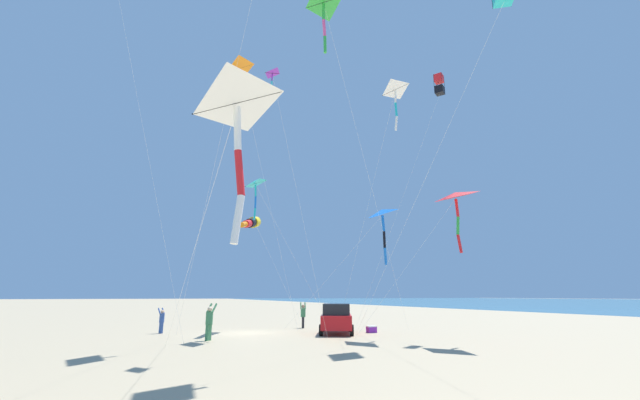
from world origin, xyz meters
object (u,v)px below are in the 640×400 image
(parked_car, at_px, (336,318))
(kite_delta_orange_high_right, at_px, (273,75))
(cooler_box, at_px, (371,329))
(person_child_grey_jacket, at_px, (303,314))
(person_child_green_jacket, at_px, (162,319))
(kite_delta_yellow_midlevel, at_px, (236,103))
(kite_windsock_striped_overhead, at_px, (251,223))
(kite_delta_red_high_left, at_px, (455,197))
(kite_delta_long_streamer_right, at_px, (255,184))
(kite_delta_teal_far_right, at_px, (395,90))
(person_adult_flyer, at_px, (209,320))
(kite_delta_magenta_far_left, at_px, (382,214))
(kite_delta_checkered_midright, at_px, (238,69))
(kite_box_long_streamer_left, at_px, (439,85))
(kite_delta_rainbow_low_near, at_px, (323,3))

(parked_car, distance_m, kite_delta_orange_high_right, 15.19)
(cooler_box, xyz_separation_m, person_child_grey_jacket, (-2.93, 5.19, 0.80))
(person_child_green_jacket, distance_m, kite_delta_yellow_midlevel, 21.54)
(cooler_box, bearing_deg, kite_windsock_striped_overhead, 148.57)
(person_child_grey_jacket, bearing_deg, kite_delta_red_high_left, -70.65)
(parked_car, relative_size, kite_delta_red_high_left, 0.59)
(kite_delta_yellow_midlevel, bearing_deg, kite_delta_long_streamer_right, 76.52)
(kite_delta_teal_far_right, bearing_deg, person_adult_flyer, 157.37)
(cooler_box, xyz_separation_m, person_child_green_jacket, (-12.79, 4.46, 0.65))
(kite_delta_magenta_far_left, bearing_deg, kite_delta_long_streamer_right, 153.45)
(person_child_green_jacket, distance_m, kite_delta_checkered_midright, 16.55)
(kite_delta_yellow_midlevel, height_order, kite_box_long_streamer_left, kite_box_long_streamer_left)
(kite_delta_long_streamer_right, bearing_deg, kite_delta_rainbow_low_near, -83.03)
(kite_windsock_striped_overhead, bearing_deg, person_adult_flyer, -120.26)
(kite_delta_red_high_left, height_order, kite_delta_magenta_far_left, kite_delta_red_high_left)
(kite_delta_magenta_far_left, height_order, kite_box_long_streamer_left, kite_box_long_streamer_left)
(kite_delta_rainbow_low_near, xyz_separation_m, kite_delta_orange_high_right, (-1.53, 3.40, -2.29))
(kite_delta_red_high_left, xyz_separation_m, kite_delta_yellow_midlevel, (-13.38, -9.11, -1.25))
(parked_car, xyz_separation_m, person_child_grey_jacket, (-0.48, 5.10, 0.06))
(parked_car, xyz_separation_m, kite_delta_checkered_midright, (-7.32, -2.25, 14.77))
(parked_car, distance_m, kite_delta_rainbow_low_near, 18.12)
(kite_delta_long_streamer_right, bearing_deg, person_child_grey_jacket, 46.02)
(parked_car, bearing_deg, kite_delta_red_high_left, -62.07)
(kite_delta_yellow_midlevel, bearing_deg, kite_delta_orange_high_right, 72.28)
(person_adult_flyer, relative_size, kite_delta_yellow_midlevel, 0.13)
(kite_delta_teal_far_right, bearing_deg, person_child_green_jacket, 141.82)
(kite_windsock_striped_overhead, distance_m, kite_delta_long_streamer_right, 4.91)
(kite_delta_long_streamer_right, xyz_separation_m, kite_delta_magenta_far_left, (7.01, -3.50, -2.08))
(person_child_grey_jacket, bearing_deg, person_child_green_jacket, -175.74)
(kite_delta_yellow_midlevel, height_order, kite_delta_rainbow_low_near, kite_delta_rainbow_low_near)
(cooler_box, height_order, kite_delta_red_high_left, kite_delta_red_high_left)
(kite_windsock_striped_overhead, height_order, kite_delta_yellow_midlevel, kite_windsock_striped_overhead)
(parked_car, distance_m, person_child_grey_jacket, 5.13)
(kite_box_long_streamer_left, bearing_deg, kite_delta_magenta_far_left, -173.00)
(person_adult_flyer, xyz_separation_m, person_child_green_jacket, (-2.35, 5.46, -0.19))
(cooler_box, bearing_deg, parked_car, 177.86)
(person_child_green_jacket, bearing_deg, kite_delta_yellow_midlevel, -87.65)
(person_child_grey_jacket, distance_m, kite_delta_teal_far_right, 17.22)
(kite_delta_rainbow_low_near, xyz_separation_m, kite_box_long_streamer_left, (11.46, 6.04, 1.21))
(kite_delta_rainbow_low_near, bearing_deg, kite_delta_magenta_far_left, 42.11)
(cooler_box, bearing_deg, person_child_grey_jacket, 119.39)
(parked_car, height_order, person_child_green_jacket, parked_car)
(kite_windsock_striped_overhead, bearing_deg, kite_delta_magenta_far_left, -52.21)
(kite_windsock_striped_overhead, xyz_separation_m, kite_box_long_streamer_left, (11.77, -7.37, 9.67))
(person_child_grey_jacket, relative_size, kite_windsock_striped_overhead, 0.23)
(person_child_grey_jacket, relative_size, kite_delta_teal_far_right, 0.12)
(kite_windsock_striped_overhead, xyz_separation_m, kite_delta_magenta_far_left, (6.24, -8.05, -0.39))
(kite_delta_red_high_left, bearing_deg, kite_delta_checkered_midright, 155.55)
(parked_car, relative_size, kite_box_long_streamer_left, 0.26)
(person_adult_flyer, bearing_deg, kite_delta_checkered_midright, -59.76)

